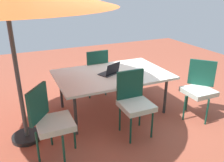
{
  "coord_description": "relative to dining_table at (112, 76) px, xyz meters",
  "views": [
    {
      "loc": [
        1.58,
        3.53,
        2.13
      ],
      "look_at": [
        0.0,
        0.0,
        0.58
      ],
      "focal_mm": 37.78,
      "sensor_mm": 36.0,
      "label": 1
    }
  ],
  "objects": [
    {
      "name": "ground_plane",
      "position": [
        0.0,
        0.0,
        -0.69
      ],
      "size": [
        10.0,
        10.0,
        0.02
      ],
      "primitive_type": "cube",
      "color": "#9E4C38"
    },
    {
      "name": "dining_table",
      "position": [
        0.0,
        0.0,
        0.0
      ],
      "size": [
        1.94,
        1.27,
        0.72
      ],
      "color": "silver",
      "rests_on": "ground_plane"
    },
    {
      "name": "chair_south",
      "position": [
        0.04,
        -0.76,
        -0.13
      ],
      "size": [
        0.46,
        0.47,
        0.98
      ],
      "rotation": [
        0.0,
        0.0,
        0.02
      ],
      "color": "silver",
      "rests_on": "ground_plane"
    },
    {
      "name": "chair_north",
      "position": [
        -0.01,
        0.79,
        -0.13
      ],
      "size": [
        0.46,
        0.46,
        0.98
      ],
      "rotation": [
        0.0,
        0.0,
        3.14
      ],
      "color": "silver",
      "rests_on": "ground_plane"
    },
    {
      "name": "chair_northeast",
      "position": [
        1.24,
        0.81,
        -0.13
      ],
      "size": [
        0.58,
        0.58,
        0.98
      ],
      "rotation": [
        0.0,
        0.0,
        4.06
      ],
      "color": "silver",
      "rests_on": "ground_plane"
    },
    {
      "name": "chair_northwest",
      "position": [
        -1.28,
        0.79,
        -0.13
      ],
      "size": [
        0.59,
        0.59,
        0.98
      ],
      "rotation": [
        0.0,
        0.0,
        2.3
      ],
      "color": "silver",
      "rests_on": "ground_plane"
    },
    {
      "name": "laptop",
      "position": [
        0.05,
        0.03,
        0.09
      ],
      "size": [
        0.39,
        0.36,
        0.21
      ],
      "rotation": [
        0.0,
        0.0,
        0.44
      ],
      "color": "#2D2D33",
      "rests_on": "dining_table"
    },
    {
      "name": "cup",
      "position": [
        -0.37,
        0.26,
        0.1
      ],
      "size": [
        0.08,
        0.08,
        0.12
      ],
      "primitive_type": "cylinder",
      "color": "white",
      "rests_on": "dining_table"
    }
  ]
}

